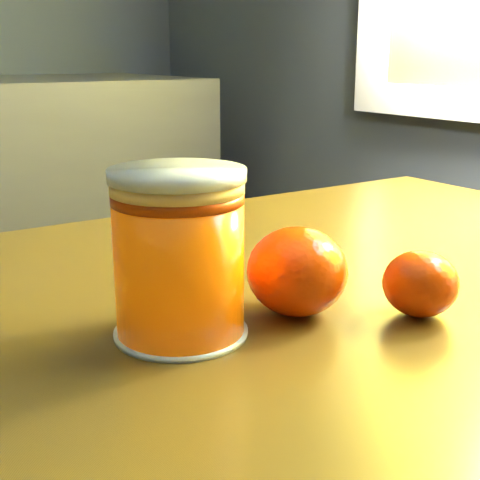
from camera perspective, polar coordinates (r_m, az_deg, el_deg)
table at (r=0.53m, az=3.33°, el=-16.61°), size 1.03×0.73×0.77m
juice_glass at (r=0.45m, az=-5.22°, el=-1.30°), size 0.09×0.09×0.11m
orange_front at (r=0.49m, az=4.90°, el=-2.68°), size 0.10×0.10×0.07m
orange_back at (r=0.51m, az=15.15°, el=-3.61°), size 0.06×0.06×0.05m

